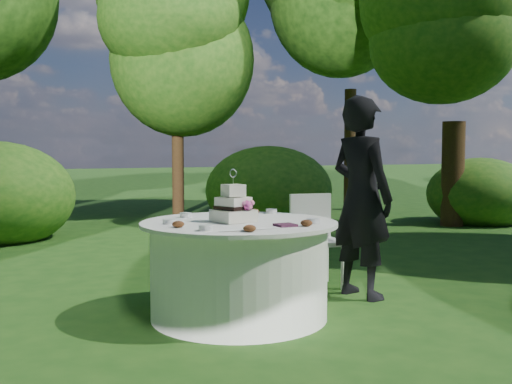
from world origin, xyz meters
TOP-DOWN VIEW (x-y plane):
  - ground at (0.00, 0.00)m, footprint 80.00×80.00m
  - napkins at (0.19, -0.42)m, footprint 0.14×0.14m
  - feather_plume at (-0.15, -0.50)m, footprint 0.48×0.07m
  - guest at (1.27, 0.13)m, footprint 0.55×0.73m
  - table at (0.00, 0.00)m, footprint 1.56×1.56m
  - cake at (-0.05, -0.01)m, footprint 0.33×0.33m
  - chair at (1.15, 0.71)m, footprint 0.50×0.49m
  - votives at (-0.06, 0.04)m, footprint 1.16×0.95m
  - petal_cups at (-0.02, -0.20)m, footprint 0.99×1.10m

SIDE VIEW (x-z plane):
  - ground at x=0.00m, z-range 0.00..0.00m
  - table at x=0.00m, z-range 0.00..0.77m
  - chair at x=1.15m, z-range 0.07..0.97m
  - feather_plume at x=-0.15m, z-range 0.77..0.78m
  - napkins at x=0.19m, z-range 0.77..0.79m
  - votives at x=-0.06m, z-range 0.77..0.81m
  - petal_cups at x=-0.02m, z-range 0.77..0.82m
  - cake at x=-0.05m, z-range 0.68..1.09m
  - guest at x=1.27m, z-range 0.00..1.82m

